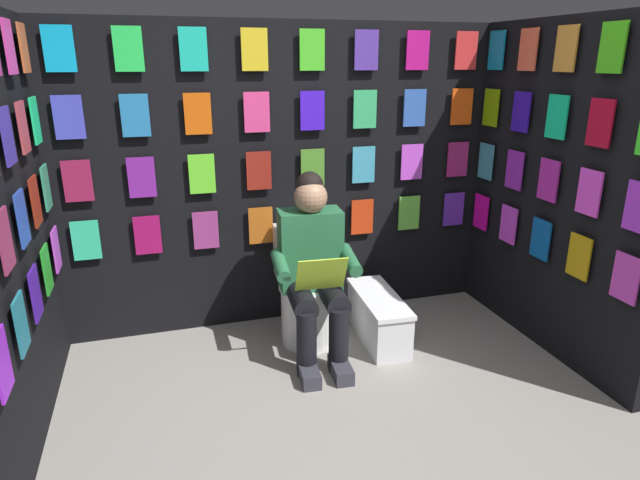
{
  "coord_description": "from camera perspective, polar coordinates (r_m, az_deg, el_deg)",
  "views": [
    {
      "loc": [
        0.86,
        1.94,
        1.85
      ],
      "look_at": [
        -0.02,
        -0.95,
        0.85
      ],
      "focal_mm": 30.68,
      "sensor_mm": 36.0,
      "label": 1
    }
  ],
  "objects": [
    {
      "name": "toilet",
      "position": [
        3.76,
        -1.37,
        -5.57
      ],
      "size": [
        0.42,
        0.57,
        0.77
      ],
      "rotation": [
        0.0,
        0.0,
        -0.08
      ],
      "color": "white",
      "rests_on": "ground"
    },
    {
      "name": "display_wall_back",
      "position": [
        3.9,
        -3.82,
        6.54
      ],
      "size": [
        3.15,
        0.14,
        2.1
      ],
      "color": "black",
      "rests_on": "ground"
    },
    {
      "name": "display_wall_right",
      "position": [
        3.0,
        -29.96,
        0.5
      ],
      "size": [
        0.14,
        1.73,
        2.1
      ],
      "color": "black",
      "rests_on": "ground"
    },
    {
      "name": "person_reading",
      "position": [
        3.45,
        -0.65,
        -2.91
      ],
      "size": [
        0.55,
        0.71,
        1.19
      ],
      "rotation": [
        0.0,
        0.0,
        -0.08
      ],
      "color": "#286B42",
      "rests_on": "ground"
    },
    {
      "name": "ground_plane",
      "position": [
        2.82,
        5.7,
        -22.86
      ],
      "size": [
        30.0,
        30.0,
        0.0
      ],
      "primitive_type": "plane",
      "color": "gray"
    },
    {
      "name": "comic_longbox_near",
      "position": [
        3.82,
        6.1,
        -7.99
      ],
      "size": [
        0.3,
        0.73,
        0.32
      ],
      "rotation": [
        0.0,
        0.0,
        -0.06
      ],
      "color": "silver",
      "rests_on": "ground"
    },
    {
      "name": "display_wall_left",
      "position": [
        3.8,
        23.56,
        4.74
      ],
      "size": [
        0.14,
        1.73,
        2.1
      ],
      "color": "black",
      "rests_on": "ground"
    }
  ]
}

